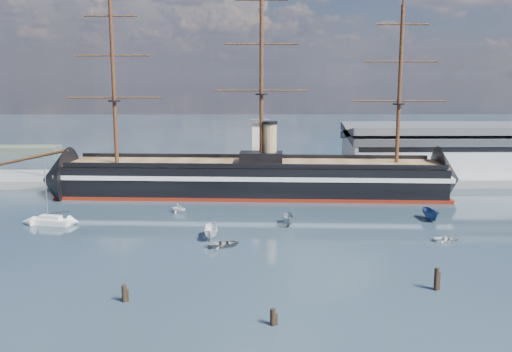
{
  "coord_description": "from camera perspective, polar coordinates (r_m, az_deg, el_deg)",
  "views": [
    {
      "loc": [
        0.5,
        -72.87,
        28.2
      ],
      "look_at": [
        1.61,
        35.0,
        9.0
      ],
      "focal_mm": 40.0,
      "sensor_mm": 36.0,
      "label": 1
    }
  ],
  "objects": [
    {
      "name": "motorboat_f",
      "position": [
        117.53,
        17.06,
        -4.25
      ],
      "size": [
        7.09,
        3.08,
        2.76
      ],
      "primitive_type": "imported",
      "rotation": [
        0.0,
        0.0,
        0.08
      ],
      "color": "navy",
      "rests_on": "ground"
    },
    {
      "name": "quay",
      "position": [
        151.81,
        3.01,
        -0.63
      ],
      "size": [
        180.0,
        18.0,
        2.0
      ],
      "primitive_type": "cube",
      "color": "slate",
      "rests_on": "ground"
    },
    {
      "name": "ground",
      "position": [
        116.34,
        -0.82,
        -3.94
      ],
      "size": [
        600.0,
        600.0,
        0.0
      ],
      "primitive_type": "plane",
      "color": "#17232F",
      "rests_on": "ground"
    },
    {
      "name": "warship",
      "position": [
        135.05,
        -1.06,
        -0.22
      ],
      "size": [
        113.32,
        21.3,
        53.94
      ],
      "rotation": [
        0.0,
        0.0,
        -0.06
      ],
      "color": "black",
      "rests_on": "ground"
    },
    {
      "name": "piling_near_left",
      "position": [
        75.37,
        -13.01,
        -12.15
      ],
      "size": [
        0.64,
        0.64,
        2.91
      ],
      "primitive_type": "cylinder",
      "color": "black",
      "rests_on": "ground"
    },
    {
      "name": "piling_near_right",
      "position": [
        80.82,
        17.54,
        -10.82
      ],
      "size": [
        0.64,
        0.64,
        3.79
      ],
      "primitive_type": "cylinder",
      "color": "black",
      "rests_on": "ground"
    },
    {
      "name": "sailboat",
      "position": [
        115.86,
        -19.83,
        -4.2
      ],
      "size": [
        8.2,
        4.27,
        12.6
      ],
      "rotation": [
        0.0,
        0.0,
        -0.26
      ],
      "color": "silver",
      "rests_on": "ground"
    },
    {
      "name": "motorboat_a",
      "position": [
        100.28,
        -4.5,
        -6.27
      ],
      "size": [
        7.26,
        2.88,
        2.87
      ],
      "primitive_type": "imported",
      "rotation": [
        0.0,
        0.0,
        0.04
      ],
      "color": "white",
      "rests_on": "ground"
    },
    {
      "name": "warehouse",
      "position": [
        164.57,
        19.89,
        2.43
      ],
      "size": [
        63.0,
        21.0,
        11.6
      ],
      "color": "#B7BABC",
      "rests_on": "ground"
    },
    {
      "name": "motorboat_d",
      "position": [
        119.5,
        -7.74,
        -3.65
      ],
      "size": [
        5.18,
        6.27,
        2.13
      ],
      "primitive_type": "imported",
      "rotation": [
        0.0,
        0.0,
        1.02
      ],
      "color": "white",
      "rests_on": "ground"
    },
    {
      "name": "piling_near_mid",
      "position": [
        67.29,
        1.69,
        -14.69
      ],
      "size": [
        0.64,
        0.64,
        2.69
      ],
      "primitive_type": "cylinder",
      "color": "black",
      "rests_on": "ground"
    },
    {
      "name": "motorboat_e",
      "position": [
        103.75,
        18.53,
        -6.22
      ],
      "size": [
        1.1,
        2.73,
        1.27
      ],
      "primitive_type": "imported",
      "rotation": [
        0.0,
        0.0,
        1.56
      ],
      "color": "silver",
      "rests_on": "ground"
    },
    {
      "name": "quay_tower",
      "position": [
        147.05,
        0.39,
        2.89
      ],
      "size": [
        5.0,
        5.0,
        15.0
      ],
      "color": "silver",
      "rests_on": "ground"
    },
    {
      "name": "motorboat_c",
      "position": [
        108.79,
        3.29,
        -4.95
      ],
      "size": [
        6.54,
        2.45,
        2.61
      ],
      "primitive_type": "imported",
      "rotation": [
        0.0,
        0.0,
        -0.01
      ],
      "color": "gray",
      "rests_on": "ground"
    },
    {
      "name": "motorboat_b",
      "position": [
        95.61,
        -3.2,
        -7.08
      ],
      "size": [
        2.31,
        3.65,
        1.59
      ],
      "primitive_type": "imported",
      "rotation": [
        0.0,
        0.0,
        1.87
      ],
      "color": "gray",
      "rests_on": "ground"
    }
  ]
}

